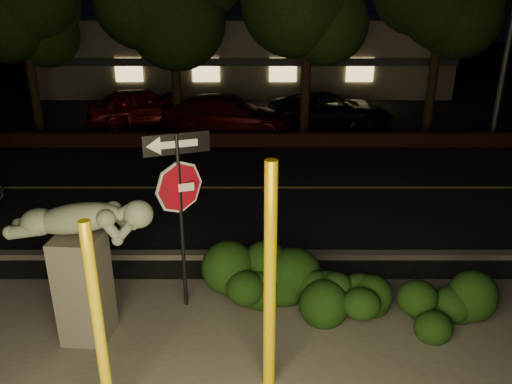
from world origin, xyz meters
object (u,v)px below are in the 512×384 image
(yellow_pole_right, at_px, (270,282))
(parked_car_dark, at_px, (330,110))
(parked_car_darkred, at_px, (228,115))
(sculpture, at_px, (82,255))
(yellow_pole_left, at_px, (99,328))
(signpost, at_px, (179,188))
(parked_car_red, at_px, (144,106))

(yellow_pole_right, bearing_deg, parked_car_dark, 79.04)
(parked_car_darkred, bearing_deg, sculpture, -179.85)
(parked_car_dark, bearing_deg, yellow_pole_left, 159.86)
(yellow_pole_right, bearing_deg, sculpture, 159.06)
(yellow_pole_left, relative_size, parked_car_dark, 0.55)
(yellow_pole_right, bearing_deg, yellow_pole_left, -163.33)
(yellow_pole_right, relative_size, sculpture, 1.39)
(yellow_pole_left, bearing_deg, parked_car_darkred, 86.93)
(signpost, xyz_separation_m, parked_car_red, (-3.51, 13.39, -1.44))
(signpost, distance_m, parked_car_darkred, 12.03)
(yellow_pole_right, height_order, parked_car_darkred, yellow_pole_right)
(yellow_pole_right, height_order, parked_car_red, yellow_pole_right)
(yellow_pole_right, xyz_separation_m, parked_car_dark, (2.90, 14.99, -0.96))
(sculpture, xyz_separation_m, parked_car_dark, (5.73, 13.91, -0.77))
(yellow_pole_right, relative_size, signpost, 1.06)
(signpost, bearing_deg, parked_car_red, 83.89)
(signpost, xyz_separation_m, sculpture, (-1.40, -0.87, -0.76))
(sculpture, distance_m, parked_car_darkred, 12.92)
(yellow_pole_left, distance_m, signpost, 2.78)
(yellow_pole_left, relative_size, parked_car_darkred, 0.54)
(parked_car_red, bearing_deg, yellow_pole_left, 170.75)
(yellow_pole_left, height_order, parked_car_dark, yellow_pole_left)
(yellow_pole_left, xyz_separation_m, yellow_pole_right, (2.08, 0.62, 0.25))
(signpost, height_order, parked_car_darkred, signpost)
(sculpture, height_order, parked_car_darkred, sculpture)
(yellow_pole_right, xyz_separation_m, sculpture, (-2.83, 1.08, -0.19))
(sculpture, bearing_deg, yellow_pole_right, -16.51)
(parked_car_red, relative_size, parked_car_darkred, 0.89)
(yellow_pole_right, xyz_separation_m, parked_car_darkred, (-1.30, 13.89, -0.91))
(parked_car_red, distance_m, parked_car_darkred, 3.92)
(yellow_pole_right, xyz_separation_m, signpost, (-1.43, 1.95, 0.57))
(parked_car_red, xyz_separation_m, parked_car_dark, (7.84, -0.35, -0.09))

